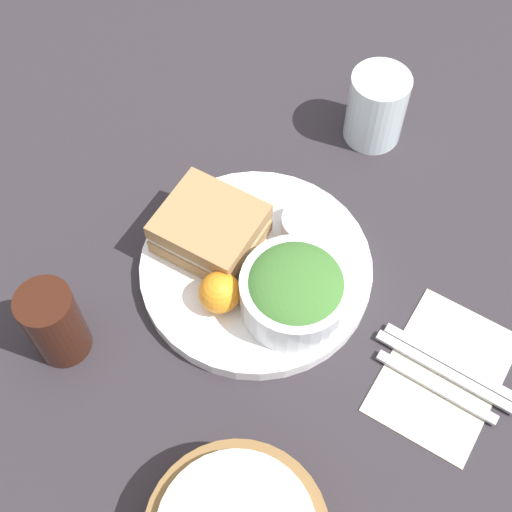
{
  "coord_description": "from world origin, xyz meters",
  "views": [
    {
      "loc": [
        -0.24,
        0.38,
        0.79
      ],
      "look_at": [
        0.0,
        0.0,
        0.04
      ],
      "focal_mm": 50.0,
      "sensor_mm": 36.0,
      "label": 1
    }
  ],
  "objects_px": {
    "salad_bowl": "(295,291)",
    "spoon": "(436,387)",
    "drink_glass": "(54,323)",
    "water_glass": "(376,107)",
    "plate": "(256,268)",
    "sandwich": "(208,231)",
    "fork": "(449,362)",
    "knife": "(443,375)",
    "dressing_cup": "(306,226)"
  },
  "relations": [
    {
      "from": "plate",
      "to": "salad_bowl",
      "type": "distance_m",
      "value": 0.09
    },
    {
      "from": "plate",
      "to": "water_glass",
      "type": "height_order",
      "value": "water_glass"
    },
    {
      "from": "fork",
      "to": "knife",
      "type": "distance_m",
      "value": 0.02
    },
    {
      "from": "plate",
      "to": "drink_glass",
      "type": "xyz_separation_m",
      "value": [
        0.14,
        0.2,
        0.05
      ]
    },
    {
      "from": "salad_bowl",
      "to": "spoon",
      "type": "relative_size",
      "value": 0.87
    },
    {
      "from": "knife",
      "to": "water_glass",
      "type": "relative_size",
      "value": 1.63
    },
    {
      "from": "spoon",
      "to": "fork",
      "type": "bearing_deg",
      "value": 90.0
    },
    {
      "from": "sandwich",
      "to": "fork",
      "type": "height_order",
      "value": "sandwich"
    },
    {
      "from": "plate",
      "to": "knife",
      "type": "xyz_separation_m",
      "value": [
        -0.26,
        0.0,
        -0.0
      ]
    },
    {
      "from": "plate",
      "to": "spoon",
      "type": "xyz_separation_m",
      "value": [
        -0.26,
        0.02,
        -0.0
      ]
    },
    {
      "from": "sandwich",
      "to": "fork",
      "type": "bearing_deg",
      "value": -176.93
    },
    {
      "from": "salad_bowl",
      "to": "fork",
      "type": "height_order",
      "value": "salad_bowl"
    },
    {
      "from": "dressing_cup",
      "to": "spoon",
      "type": "height_order",
      "value": "dressing_cup"
    },
    {
      "from": "plate",
      "to": "drink_glass",
      "type": "distance_m",
      "value": 0.25
    },
    {
      "from": "drink_glass",
      "to": "salad_bowl",
      "type": "bearing_deg",
      "value": -139.59
    },
    {
      "from": "plate",
      "to": "spoon",
      "type": "height_order",
      "value": "plate"
    },
    {
      "from": "sandwich",
      "to": "spoon",
      "type": "xyz_separation_m",
      "value": [
        -0.33,
        0.02,
        -0.04
      ]
    },
    {
      "from": "plate",
      "to": "spoon",
      "type": "bearing_deg",
      "value": 174.99
    },
    {
      "from": "drink_glass",
      "to": "sandwich",
      "type": "bearing_deg",
      "value": -110.83
    },
    {
      "from": "drink_glass",
      "to": "water_glass",
      "type": "distance_m",
      "value": 0.51
    },
    {
      "from": "drink_glass",
      "to": "knife",
      "type": "distance_m",
      "value": 0.45
    },
    {
      "from": "salad_bowl",
      "to": "drink_glass",
      "type": "distance_m",
      "value": 0.28
    },
    {
      "from": "dressing_cup",
      "to": "spoon",
      "type": "xyz_separation_m",
      "value": [
        -0.23,
        0.09,
        -0.03
      ]
    },
    {
      "from": "drink_glass",
      "to": "spoon",
      "type": "relative_size",
      "value": 0.75
    },
    {
      "from": "sandwich",
      "to": "knife",
      "type": "xyz_separation_m",
      "value": [
        -0.33,
        0.0,
        -0.04
      ]
    },
    {
      "from": "salad_bowl",
      "to": "knife",
      "type": "xyz_separation_m",
      "value": [
        -0.19,
        -0.02,
        -0.05
      ]
    },
    {
      "from": "dressing_cup",
      "to": "fork",
      "type": "xyz_separation_m",
      "value": [
        -0.23,
        0.06,
        -0.03
      ]
    },
    {
      "from": "salad_bowl",
      "to": "fork",
      "type": "bearing_deg",
      "value": -168.97
    },
    {
      "from": "salad_bowl",
      "to": "knife",
      "type": "distance_m",
      "value": 0.2
    },
    {
      "from": "salad_bowl",
      "to": "sandwich",
      "type": "bearing_deg",
      "value": -8.26
    },
    {
      "from": "salad_bowl",
      "to": "spoon",
      "type": "bearing_deg",
      "value": -179.66
    },
    {
      "from": "plate",
      "to": "fork",
      "type": "height_order",
      "value": "plate"
    },
    {
      "from": "sandwich",
      "to": "dressing_cup",
      "type": "distance_m",
      "value": 0.12
    },
    {
      "from": "spoon",
      "to": "knife",
      "type": "bearing_deg",
      "value": 90.0
    },
    {
      "from": "spoon",
      "to": "water_glass",
      "type": "height_order",
      "value": "water_glass"
    },
    {
      "from": "dressing_cup",
      "to": "knife",
      "type": "xyz_separation_m",
      "value": [
        -0.23,
        0.08,
        -0.03
      ]
    },
    {
      "from": "sandwich",
      "to": "salad_bowl",
      "type": "distance_m",
      "value": 0.14
    },
    {
      "from": "spoon",
      "to": "dressing_cup",
      "type": "bearing_deg",
      "value": 158.73
    },
    {
      "from": "sandwich",
      "to": "plate",
      "type": "bearing_deg",
      "value": -176.47
    },
    {
      "from": "sandwich",
      "to": "knife",
      "type": "relative_size",
      "value": 0.69
    },
    {
      "from": "plate",
      "to": "knife",
      "type": "distance_m",
      "value": 0.26
    },
    {
      "from": "salad_bowl",
      "to": "spoon",
      "type": "height_order",
      "value": "salad_bowl"
    },
    {
      "from": "spoon",
      "to": "sandwich",
      "type": "bearing_deg",
      "value": 177.77
    },
    {
      "from": "fork",
      "to": "water_glass",
      "type": "xyz_separation_m",
      "value": [
        0.24,
        -0.27,
        0.05
      ]
    },
    {
      "from": "knife",
      "to": "water_glass",
      "type": "distance_m",
      "value": 0.38
    },
    {
      "from": "plate",
      "to": "drink_glass",
      "type": "relative_size",
      "value": 2.6
    },
    {
      "from": "plate",
      "to": "water_glass",
      "type": "bearing_deg",
      "value": -93.92
    },
    {
      "from": "sandwich",
      "to": "spoon",
      "type": "distance_m",
      "value": 0.33
    },
    {
      "from": "plate",
      "to": "sandwich",
      "type": "bearing_deg",
      "value": 3.53
    },
    {
      "from": "fork",
      "to": "dressing_cup",
      "type": "bearing_deg",
      "value": 166.89
    }
  ]
}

